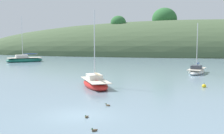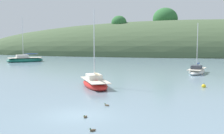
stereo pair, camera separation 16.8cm
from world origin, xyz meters
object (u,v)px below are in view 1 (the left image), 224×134
at_px(sailboat_yellow_far, 197,71).
at_px(duck_trailing, 87,117).
at_px(sailboat_orange_cutter, 95,83).
at_px(sailboat_navy_dinghy, 24,60).
at_px(duck_straggler, 108,105).
at_px(duck_lone_left, 94,130).
at_px(mooring_buoy_outer, 204,86).

bearing_deg(sailboat_yellow_far, duck_trailing, -113.79).
height_order(sailboat_orange_cutter, sailboat_navy_dinghy, sailboat_navy_dinghy).
bearing_deg(duck_straggler, sailboat_orange_cutter, 105.87).
distance_m(sailboat_yellow_far, duck_lone_left, 29.09).
bearing_deg(duck_trailing, mooring_buoy_outer, 52.89).
relative_size(duck_trailing, duck_straggler, 0.99).
bearing_deg(sailboat_navy_dinghy, duck_trailing, -62.50).
bearing_deg(duck_trailing, sailboat_yellow_far, 66.21).
height_order(sailboat_yellow_far, mooring_buoy_outer, sailboat_yellow_far).
xyz_separation_m(sailboat_orange_cutter, sailboat_navy_dinghy, (-19.87, 29.18, 0.05)).
height_order(mooring_buoy_outer, duck_trailing, mooring_buoy_outer).
bearing_deg(duck_lone_left, sailboat_yellow_far, 70.09).
bearing_deg(mooring_buoy_outer, duck_straggler, -133.03).
relative_size(sailboat_navy_dinghy, mooring_buoy_outer, 17.72).
bearing_deg(sailboat_navy_dinghy, duck_lone_left, -62.94).
bearing_deg(duck_straggler, duck_lone_left, -89.63).
xyz_separation_m(mooring_buoy_outer, duck_straggler, (-8.76, -9.38, -0.07)).
distance_m(sailboat_orange_cutter, duck_lone_left, 14.67).
bearing_deg(mooring_buoy_outer, sailboat_yellow_far, 84.27).
xyz_separation_m(sailboat_navy_dinghy, duck_trailing, (21.32, -40.96, -0.39)).
height_order(sailboat_orange_cutter, duck_trailing, sailboat_orange_cutter).
distance_m(sailboat_navy_dinghy, duck_trailing, 46.18).
bearing_deg(duck_trailing, duck_lone_left, -70.19).
height_order(mooring_buoy_outer, duck_straggler, mooring_buoy_outer).
distance_m(duck_trailing, duck_lone_left, 2.85).
distance_m(sailboat_orange_cutter, duck_trailing, 11.88).
bearing_deg(duck_trailing, duck_straggler, 74.83).
relative_size(sailboat_orange_cutter, duck_trailing, 19.58).
bearing_deg(duck_lone_left, sailboat_orange_cutter, 99.49).
relative_size(sailboat_orange_cutter, sailboat_navy_dinghy, 0.86).
relative_size(sailboat_yellow_far, duck_lone_left, 18.92).
xyz_separation_m(sailboat_yellow_far, sailboat_orange_cutter, (-12.33, -12.88, 0.03)).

